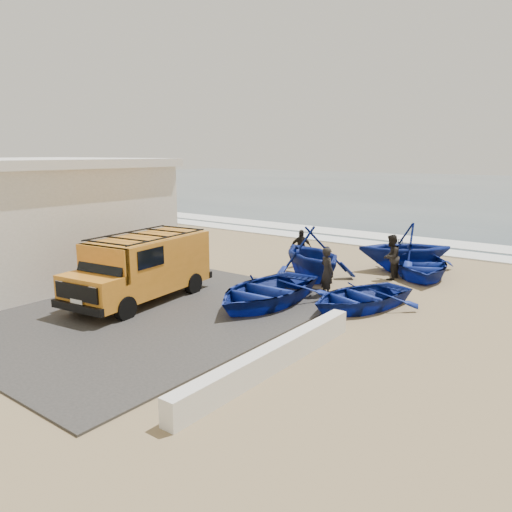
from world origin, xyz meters
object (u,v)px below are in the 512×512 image
Objects in this scene: boat_far_left at (405,247)px; fisherman_back at (301,248)px; parapet at (272,358)px; boat_mid_right at (419,265)px; van at (143,266)px; building at (12,218)px; boat_mid_left at (312,254)px; fisherman_middle at (391,257)px; fisherman_front at (327,272)px; boat_near_right at (359,297)px; boat_near_left at (266,291)px.

fisherman_back is at bearing -102.06° from boat_far_left.
boat_mid_right reaches higher than parapet.
van is at bearing -140.42° from fisherman_back.
building reaches higher than boat_mid_left.
building is at bearing 175.42° from parapet.
van is (-6.11, 1.71, 0.84)m from parapet.
van is 10.10m from boat_mid_right.
fisherman_middle reaches higher than parapet.
fisherman_back is (-3.59, -1.82, -0.19)m from boat_far_left.
boat_far_left reaches higher than fisherman_front.
boat_mid_right is 1.03m from boat_far_left.
building is at bearing -88.80° from boat_far_left.
van reaches higher than boat_mid_left.
fisherman_back is (-1.47, 1.58, -0.21)m from boat_mid_left.
boat_near_right is 0.98× the size of boat_far_left.
boat_far_left is (-1.22, 10.53, 0.66)m from parapet.
boat_mid_right is at bearing 92.61° from parapet.
boat_near_left is 3.54m from boat_mid_left.
fisherman_middle reaches higher than fisherman_back.
van is 1.41× the size of boat_far_left.
fisherman_middle reaches higher than fisherman_front.
boat_near_left is 1.03× the size of boat_mid_right.
boat_near_right is at bearing 18.47° from building.
fisherman_front is (-1.82, 5.53, 0.53)m from parapet.
fisherman_front is at bearing -102.28° from boat_mid_left.
boat_near_right is at bearing -79.95° from fisherman_back.
van is at bearing -68.00° from boat_far_left.
fisherman_front is (4.29, 3.82, -0.31)m from van.
parapet is at bearing -66.38° from boat_near_right.
van reaches higher than boat_far_left.
building reaches higher than boat_near_left.
boat_mid_left is 2.87m from fisherman_middle.
building is 10.98m from fisherman_back.
van is at bearing 6.31° from building.
boat_mid_left is 2.28× the size of fisherman_front.
boat_near_right is at bearing -30.94° from boat_far_left.
parapet is 5.05m from boat_near_right.
boat_mid_left reaches higher than parapet.
fisherman_front reaches higher than boat_mid_right.
boat_far_left reaches higher than boat_near_right.
parapet is 10.62m from boat_far_left.
building is 14.82m from boat_far_left.
boat_mid_right is (-0.46, 10.04, 0.15)m from parapet.
building is 15.16m from boat_mid_right.
parapet is 1.64× the size of boat_mid_left.
parapet is 3.74× the size of fisherman_front.
fisherman_back is (-4.35, -1.34, 0.32)m from boat_mid_right.
van is 3.34× the size of fisherman_back.
building is 13.94m from fisherman_middle.
building is at bearing 179.17° from van.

